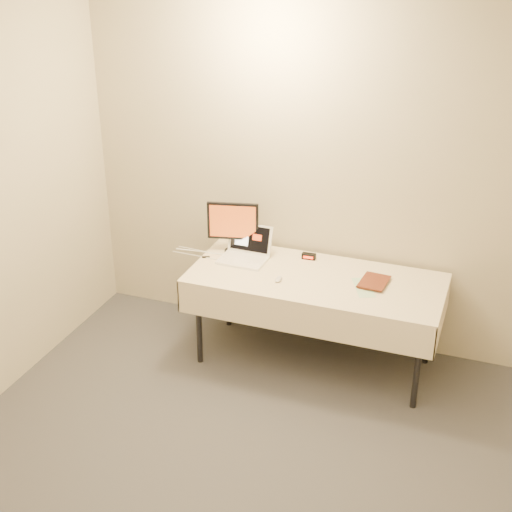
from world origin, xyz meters
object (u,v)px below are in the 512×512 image
(laptop, at_px, (246,251))
(monitor, at_px, (233,224))
(table, at_px, (316,285))
(book, at_px, (362,265))

(laptop, relative_size, monitor, 0.88)
(table, xyz_separation_m, monitor, (-0.73, 0.20, 0.30))
(laptop, xyz_separation_m, book, (0.92, -0.07, 0.07))
(table, bearing_deg, monitor, 164.79)
(table, distance_m, monitor, 0.82)
(monitor, bearing_deg, table, -28.22)
(table, bearing_deg, laptop, 168.34)
(table, relative_size, monitor, 4.54)
(laptop, distance_m, monitor, 0.24)
(table, xyz_separation_m, book, (0.32, 0.05, 0.19))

